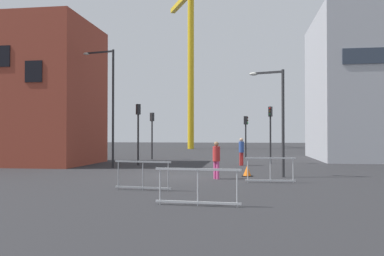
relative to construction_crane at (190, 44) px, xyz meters
name	(u,v)px	position (x,y,z in m)	size (l,w,h in m)	color
ground	(175,176)	(4.58, -36.85, -14.92)	(160.00, 160.00, 0.00)	#28282B
brick_building	(18,94)	(-7.77, -30.32, -10.06)	(10.47, 7.05, 9.72)	brown
construction_crane	(190,44)	(0.00, 0.00, 0.00)	(7.53, 13.73, 22.99)	gold
streetlamp_tall	(109,97)	(-0.45, -32.32, -10.53)	(2.22, 0.61, 7.34)	#232326
streetlamp_short	(278,111)	(9.55, -36.55, -11.75)	(1.67, 0.61, 5.17)	#2D2D30
traffic_light_verge	(270,125)	(9.70, -27.63, -12.23)	(0.31, 0.39, 4.01)	#232326
traffic_light_near	(152,128)	(0.29, -24.09, -12.33)	(0.39, 0.35, 3.84)	#232326
traffic_light_corner	(246,130)	(7.96, -22.37, -12.49)	(0.39, 0.31, 3.58)	black
traffic_light_crosswalk	(138,124)	(0.85, -30.27, -12.19)	(0.36, 0.38, 4.08)	#232326
pedestrian_walking	(216,157)	(6.69, -37.81, -13.92)	(0.34, 0.34, 1.72)	#D14C8C
pedestrian_waiting	(241,149)	(7.70, -29.68, -13.86)	(0.34, 0.34, 1.82)	red
safety_barrier_mid_span	(143,175)	(4.30, -41.88, -14.36)	(2.17, 0.32, 1.08)	gray
safety_barrier_right_run	(198,186)	(6.69, -44.77, -14.36)	(2.50, 0.21, 1.08)	#B2B5BA
safety_barrier_rear	(270,170)	(9.06, -38.93, -14.36)	(2.11, 0.17, 1.08)	#B2B5BA
traffic_cone_on_verge	(247,171)	(8.09, -36.39, -14.67)	(0.53, 0.53, 0.54)	black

